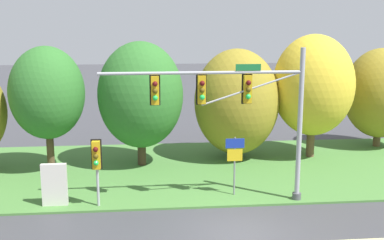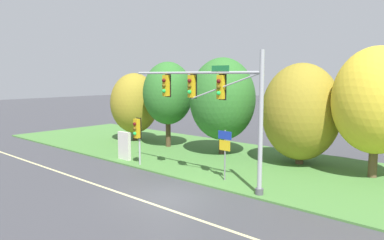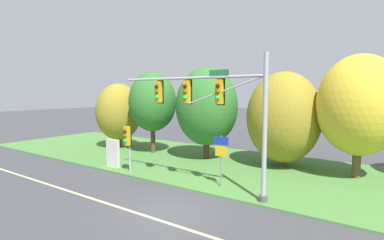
{
  "view_description": "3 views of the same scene",
  "coord_description": "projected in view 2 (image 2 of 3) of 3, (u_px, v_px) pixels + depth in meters",
  "views": [
    {
      "loc": [
        -3.56,
        -17.37,
        8.02
      ],
      "look_at": [
        -1.52,
        3.29,
        3.84
      ],
      "focal_mm": 45.0,
      "sensor_mm": 36.0,
      "label": 1
    },
    {
      "loc": [
        12.59,
        -12.17,
        5.83
      ],
      "look_at": [
        -2.01,
        3.98,
        3.21
      ],
      "focal_mm": 35.0,
      "sensor_mm": 36.0,
      "label": 2
    },
    {
      "loc": [
        8.33,
        -10.06,
        5.2
      ],
      "look_at": [
        -1.11,
        3.43,
        3.67
      ],
      "focal_mm": 28.0,
      "sensor_mm": 36.0,
      "label": 3
    }
  ],
  "objects": [
    {
      "name": "tree_mid_verge",
      "position": [
        301.0,
        112.0,
        23.93
      ],
      "size": [
        4.98,
        4.98,
        6.5
      ],
      "color": "brown",
      "rests_on": "grass_verge"
    },
    {
      "name": "grass_verge",
      "position": [
        259.0,
        165.0,
        24.11
      ],
      "size": [
        48.0,
        11.5,
        0.1
      ],
      "primitive_type": "cube",
      "color": "#477A38",
      "rests_on": "ground"
    },
    {
      "name": "pedestrian_signal_near_kerb",
      "position": [
        137.0,
        131.0,
        23.7
      ],
      "size": [
        0.46,
        0.55,
        3.04
      ],
      "color": "#9EA0A5",
      "rests_on": "grass_verge"
    },
    {
      "name": "tree_left_of_mast",
      "position": [
        168.0,
        93.0,
        29.67
      ],
      "size": [
        3.97,
        3.97,
        6.78
      ],
      "color": "#4C3823",
      "rests_on": "grass_verge"
    },
    {
      "name": "info_kiosk",
      "position": [
        124.0,
        146.0,
        25.42
      ],
      "size": [
        1.1,
        0.24,
        1.9
      ],
      "color": "beige",
      "rests_on": "grass_verge"
    },
    {
      "name": "route_sign_post",
      "position": [
        225.0,
        147.0,
        20.29
      ],
      "size": [
        0.88,
        0.08,
        2.77
      ],
      "color": "slate",
      "rests_on": "grass_verge"
    },
    {
      "name": "tree_behind_signpost",
      "position": [
        222.0,
        99.0,
        26.89
      ],
      "size": [
        4.74,
        4.74,
        6.98
      ],
      "color": "#423021",
      "rests_on": "grass_verge"
    },
    {
      "name": "traffic_signal_mast",
      "position": [
        214.0,
        98.0,
        19.38
      ],
      "size": [
        9.01,
        0.49,
        6.91
      ],
      "color": "#9EA0A5",
      "rests_on": "grass_verge"
    },
    {
      "name": "lane_stripe",
      "position": [
        149.0,
        203.0,
        17.16
      ],
      "size": [
        36.0,
        0.16,
        0.01
      ],
      "primitive_type": "cube",
      "color": "beige",
      "rests_on": "ground"
    },
    {
      "name": "tree_tall_centre",
      "position": [
        377.0,
        101.0,
        20.65
      ],
      "size": [
        4.78,
        4.78,
        7.33
      ],
      "color": "brown",
      "rests_on": "grass_verge"
    },
    {
      "name": "ground_plane",
      "position": [
        168.0,
        197.0,
        18.04
      ],
      "size": [
        160.0,
        160.0,
        0.0
      ],
      "primitive_type": "plane",
      "color": "#3D3D42"
    },
    {
      "name": "tree_nearest_road",
      "position": [
        134.0,
        103.0,
        32.7
      ],
      "size": [
        4.18,
        4.18,
        5.9
      ],
      "color": "#423021",
      "rests_on": "grass_verge"
    }
  ]
}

